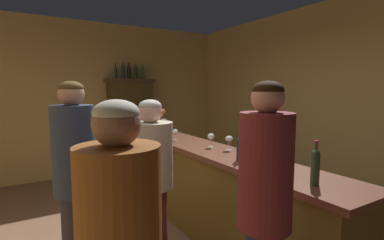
{
  "coord_description": "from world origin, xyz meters",
  "views": [
    {
      "loc": [
        -1.13,
        -2.39,
        1.65
      ],
      "look_at": [
        0.43,
        0.22,
        1.32
      ],
      "focal_mm": 27.05,
      "sensor_mm": 36.0,
      "label": 1
    }
  ],
  "objects_px": {
    "wine_bottle_malbec": "(315,165)",
    "patron_in_navy": "(75,183)",
    "flower_arrangement": "(162,123)",
    "cheese_plate": "(251,162)",
    "display_bottle_midright": "(136,72)",
    "patron_near_entrance": "(151,181)",
    "patron_by_cabinet": "(265,212)",
    "wine_bottle_merlot": "(285,161)",
    "wine_glass_front": "(229,139)",
    "wine_glass_mid": "(211,137)",
    "display_bottle_midleft": "(123,71)",
    "display_bottle_right": "(143,72)",
    "wine_glass_rear": "(169,127)",
    "display_bottle_center": "(129,71)",
    "wine_bottle_riesling": "(256,152)",
    "wine_bottle_chardonnay": "(240,147)",
    "display_bottle_left": "(116,72)",
    "display_cabinet": "(131,124)",
    "wine_glass_spare": "(175,133)",
    "bar_counter": "(219,196)"
  },
  "relations": [
    {
      "from": "wine_bottle_merlot",
      "to": "display_bottle_midright",
      "type": "bearing_deg",
      "value": 85.43
    },
    {
      "from": "display_bottle_midright",
      "to": "patron_near_entrance",
      "type": "height_order",
      "value": "display_bottle_midright"
    },
    {
      "from": "patron_near_entrance",
      "to": "cheese_plate",
      "type": "bearing_deg",
      "value": -52.47
    },
    {
      "from": "display_bottle_right",
      "to": "wine_bottle_malbec",
      "type": "bearing_deg",
      "value": -95.72
    },
    {
      "from": "wine_glass_spare",
      "to": "display_bottle_midleft",
      "type": "bearing_deg",
      "value": 88.97
    },
    {
      "from": "patron_in_navy",
      "to": "display_bottle_left",
      "type": "bearing_deg",
      "value": 84.89
    },
    {
      "from": "wine_bottle_riesling",
      "to": "wine_glass_rear",
      "type": "relative_size",
      "value": 2.0
    },
    {
      "from": "cheese_plate",
      "to": "patron_in_navy",
      "type": "relative_size",
      "value": 0.11
    },
    {
      "from": "patron_by_cabinet",
      "to": "wine_bottle_merlot",
      "type": "bearing_deg",
      "value": -22.35
    },
    {
      "from": "display_bottle_left",
      "to": "display_bottle_midleft",
      "type": "relative_size",
      "value": 0.89
    },
    {
      "from": "display_bottle_right",
      "to": "wine_glass_spare",
      "type": "bearing_deg",
      "value": -101.2
    },
    {
      "from": "display_cabinet",
      "to": "wine_glass_mid",
      "type": "xyz_separation_m",
      "value": [
        -0.03,
        -2.83,
        0.15
      ]
    },
    {
      "from": "display_cabinet",
      "to": "patron_by_cabinet",
      "type": "xyz_separation_m",
      "value": [
        -0.69,
        -4.33,
        -0.01
      ]
    },
    {
      "from": "wine_bottle_malbec",
      "to": "display_bottle_right",
      "type": "distance_m",
      "value": 4.37
    },
    {
      "from": "display_cabinet",
      "to": "wine_glass_rear",
      "type": "bearing_deg",
      "value": -90.53
    },
    {
      "from": "wine_bottle_malbec",
      "to": "patron_in_navy",
      "type": "height_order",
      "value": "patron_in_navy"
    },
    {
      "from": "flower_arrangement",
      "to": "patron_in_navy",
      "type": "distance_m",
      "value": 1.97
    },
    {
      "from": "wine_glass_rear",
      "to": "display_bottle_left",
      "type": "distance_m",
      "value": 1.96
    },
    {
      "from": "wine_bottle_riesling",
      "to": "patron_in_navy",
      "type": "relative_size",
      "value": 0.17
    },
    {
      "from": "display_bottle_center",
      "to": "display_bottle_midright",
      "type": "bearing_deg",
      "value": -0.0
    },
    {
      "from": "flower_arrangement",
      "to": "display_bottle_center",
      "type": "distance_m",
      "value": 2.01
    },
    {
      "from": "wine_bottle_riesling",
      "to": "patron_near_entrance",
      "type": "distance_m",
      "value": 0.94
    },
    {
      "from": "display_bottle_left",
      "to": "display_bottle_right",
      "type": "relative_size",
      "value": 0.89
    },
    {
      "from": "display_bottle_left",
      "to": "display_bottle_midright",
      "type": "xyz_separation_m",
      "value": [
        0.4,
        -0.0,
        0.02
      ]
    },
    {
      "from": "bar_counter",
      "to": "cheese_plate",
      "type": "relative_size",
      "value": 16.63
    },
    {
      "from": "display_cabinet",
      "to": "display_bottle_left",
      "type": "relative_size",
      "value": 6.55
    },
    {
      "from": "display_cabinet",
      "to": "display_bottle_right",
      "type": "xyz_separation_m",
      "value": [
        0.27,
        0.0,
        1.03
      ]
    },
    {
      "from": "wine_glass_mid",
      "to": "patron_in_navy",
      "type": "bearing_deg",
      "value": -165.16
    },
    {
      "from": "display_bottle_midleft",
      "to": "wine_glass_rear",
      "type": "bearing_deg",
      "value": -86.2
    },
    {
      "from": "wine_bottle_malbec",
      "to": "cheese_plate",
      "type": "bearing_deg",
      "value": 87.04
    },
    {
      "from": "wine_glass_mid",
      "to": "wine_glass_rear",
      "type": "distance_m",
      "value": 1.09
    },
    {
      "from": "wine_glass_rear",
      "to": "patron_by_cabinet",
      "type": "distance_m",
      "value": 2.68
    },
    {
      "from": "wine_bottle_chardonnay",
      "to": "display_bottle_center",
      "type": "relative_size",
      "value": 0.87
    },
    {
      "from": "wine_glass_mid",
      "to": "display_bottle_center",
      "type": "height_order",
      "value": "display_bottle_center"
    },
    {
      "from": "cheese_plate",
      "to": "display_bottle_midright",
      "type": "xyz_separation_m",
      "value": [
        0.25,
        3.59,
        0.98
      ]
    },
    {
      "from": "flower_arrangement",
      "to": "cheese_plate",
      "type": "distance_m",
      "value": 1.77
    },
    {
      "from": "wine_glass_mid",
      "to": "display_bottle_midleft",
      "type": "bearing_deg",
      "value": 92.03
    },
    {
      "from": "wine_bottle_riesling",
      "to": "display_bottle_right",
      "type": "relative_size",
      "value": 0.91
    },
    {
      "from": "wine_bottle_merlot",
      "to": "wine_glass_front",
      "type": "height_order",
      "value": "wine_bottle_merlot"
    },
    {
      "from": "display_cabinet",
      "to": "patron_in_navy",
      "type": "relative_size",
      "value": 1.08
    },
    {
      "from": "display_bottle_right",
      "to": "patron_by_cabinet",
      "type": "relative_size",
      "value": 0.19
    },
    {
      "from": "wine_bottle_riesling",
      "to": "patron_near_entrance",
      "type": "xyz_separation_m",
      "value": [
        -0.73,
        0.52,
        -0.27
      ]
    },
    {
      "from": "wine_glass_rear",
      "to": "display_bottle_center",
      "type": "bearing_deg",
      "value": 89.77
    },
    {
      "from": "display_bottle_midleft",
      "to": "patron_in_navy",
      "type": "distance_m",
      "value": 3.68
    },
    {
      "from": "patron_by_cabinet",
      "to": "cheese_plate",
      "type": "bearing_deg",
      "value": -0.58
    },
    {
      "from": "wine_glass_rear",
      "to": "cheese_plate",
      "type": "xyz_separation_m",
      "value": [
        -0.11,
        -1.85,
        -0.1
      ]
    },
    {
      "from": "wine_bottle_chardonnay",
      "to": "display_cabinet",
      "type": "bearing_deg",
      "value": 87.65
    },
    {
      "from": "wine_bottle_riesling",
      "to": "patron_by_cabinet",
      "type": "bearing_deg",
      "value": -129.43
    },
    {
      "from": "patron_near_entrance",
      "to": "wine_bottle_merlot",
      "type": "bearing_deg",
      "value": -75.19
    },
    {
      "from": "display_bottle_center",
      "to": "wine_bottle_malbec",
      "type": "bearing_deg",
      "value": -92.0
    }
  ]
}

